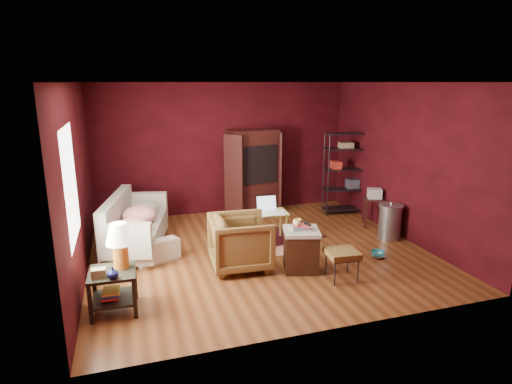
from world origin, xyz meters
The scene contains 18 objects.
room centered at (-0.04, -0.01, 1.40)m, with size 5.54×5.04×2.84m.
sofa centered at (-2.00, 0.78, 0.36)m, with size 1.84×0.54×0.72m, color #ABA494.
armchair centered at (-0.47, -0.52, 0.46)m, with size 0.89×0.83×0.91m, color black.
pet_bowl_steel centered at (1.78, -0.84, 0.11)m, with size 0.21×0.05×0.21m, color silver.
pet_bowl_turquoise centered at (1.84, -0.74, 0.11)m, with size 0.23×0.07×0.23m, color #27ACB6.
vase centered at (-2.32, -1.51, 0.60)m, with size 0.14×0.14×0.14m, color #0C0F3E.
mug centered at (0.32, -0.86, 0.78)m, with size 0.13×0.10×0.13m, color #F6D778.
side_table centered at (-2.27, -1.25, 0.67)m, with size 0.59×0.59×1.12m.
sofa_cushions centered at (-2.02, 0.76, 0.42)m, with size 1.24×2.16×0.85m.
hamper centered at (0.38, -0.87, 0.34)m, with size 0.65×0.65×0.74m.
footstool centered at (0.82, -1.35, 0.39)m, with size 0.47×0.47×0.45m.
rug_round centered at (0.29, 0.38, 0.01)m, with size 1.41×1.41×0.01m.
rug_oriental centered at (0.70, 0.61, 0.02)m, with size 1.40×1.04×0.01m.
laptop_desk centered at (0.30, 0.41, 0.50)m, with size 0.68×0.54×0.81m.
tv_armoire centered at (0.58, 2.26, 0.95)m, with size 1.41×0.91×1.82m.
wire_shelving centered at (2.45, 1.58, 0.97)m, with size 0.91×0.51×1.77m.
small_stand centered at (2.58, 0.61, 0.57)m, with size 0.51×0.51×0.77m.
trash_can centered at (2.48, -0.10, 0.33)m, with size 0.54×0.54×0.70m.
Camera 1 is at (-2.09, -6.47, 2.80)m, focal length 30.00 mm.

